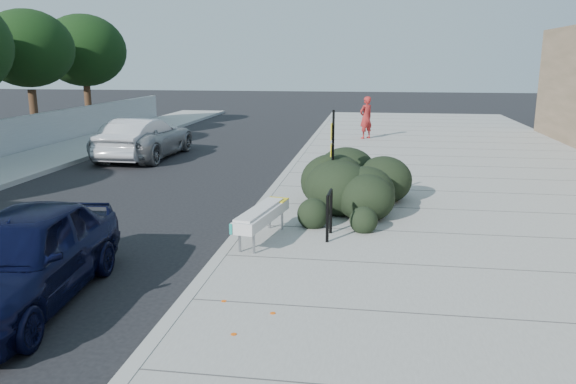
# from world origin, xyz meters

# --- Properties ---
(ground) EXTENTS (120.00, 120.00, 0.00)m
(ground) POSITION_xyz_m (0.00, 0.00, 0.00)
(ground) COLOR black
(ground) RESTS_ON ground
(sidewalk_near) EXTENTS (11.20, 50.00, 0.15)m
(sidewalk_near) POSITION_xyz_m (5.60, 5.00, 0.07)
(sidewalk_near) COLOR gray
(sidewalk_near) RESTS_ON ground
(curb_near) EXTENTS (0.22, 50.00, 0.17)m
(curb_near) POSITION_xyz_m (0.00, 5.00, 0.08)
(curb_near) COLOR #9E9E99
(curb_near) RESTS_ON ground
(curb_far) EXTENTS (0.22, 50.00, 0.17)m
(curb_far) POSITION_xyz_m (-8.00, 5.00, 0.08)
(curb_far) COLOR #9E9E99
(curb_far) RESTS_ON ground
(tree_far_e) EXTENTS (4.00, 4.00, 5.90)m
(tree_far_e) POSITION_xyz_m (-12.50, 14.00, 4.18)
(tree_far_e) COLOR #332114
(tree_far_e) RESTS_ON ground
(tree_far_f) EXTENTS (4.40, 4.40, 6.07)m
(tree_far_f) POSITION_xyz_m (-12.50, 19.00, 4.19)
(tree_far_f) COLOR #332114
(tree_far_f) RESTS_ON ground
(bench) EXTENTS (0.80, 2.17, 0.64)m
(bench) POSITION_xyz_m (0.60, 1.00, 0.66)
(bench) COLOR gray
(bench) RESTS_ON sidewalk_near
(bike_rack) EXTENTS (0.09, 0.66, 0.96)m
(bike_rack) POSITION_xyz_m (1.91, 1.36, 0.73)
(bike_rack) COLOR black
(bike_rack) RESTS_ON sidewalk_near
(sign_post) EXTENTS (0.09, 0.28, 2.41)m
(sign_post) POSITION_xyz_m (1.80, 3.55, 1.52)
(sign_post) COLOR black
(sign_post) RESTS_ON sidewalk_near
(hedge) EXTENTS (2.55, 4.22, 1.49)m
(hedge) POSITION_xyz_m (2.40, 3.77, 0.89)
(hedge) COLOR black
(hedge) RESTS_ON sidewalk_near
(sedan_navy) EXTENTS (2.21, 4.61, 1.52)m
(sedan_navy) POSITION_xyz_m (-2.50, -2.21, 0.76)
(sedan_navy) COLOR black
(sedan_navy) RESTS_ON ground
(wagon_silver) EXTENTS (1.83, 4.77, 1.55)m
(wagon_silver) POSITION_xyz_m (-6.00, 10.65, 0.78)
(wagon_silver) COLOR silver
(wagon_silver) RESTS_ON ground
(suv_silver) EXTENTS (2.54, 5.31, 1.46)m
(suv_silver) POSITION_xyz_m (-6.00, 11.08, 0.73)
(suv_silver) COLOR gray
(suv_silver) RESTS_ON ground
(pedestrian) EXTENTS (0.83, 0.82, 1.94)m
(pedestrian) POSITION_xyz_m (2.41, 16.58, 1.12)
(pedestrian) COLOR maroon
(pedestrian) RESTS_ON sidewalk_near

